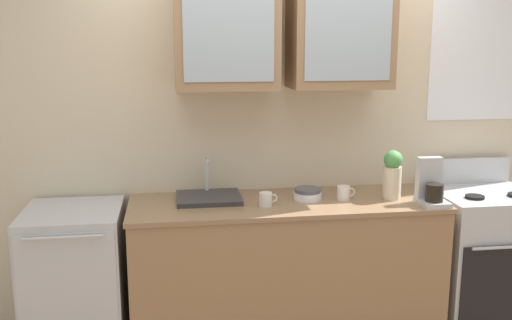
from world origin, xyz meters
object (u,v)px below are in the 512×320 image
object	(u,v)px
vase	(392,174)
coffee_maker	(431,187)
cup_near_sink	(266,199)
dishwasher	(76,282)
bowl_stack	(307,194)
cup_near_bowls	(344,193)
sink_faucet	(208,197)
stove_range	(482,257)

from	to	relation	value
vase	coffee_maker	xyz separation A→B (m)	(0.20, -0.15, -0.05)
cup_near_sink	dishwasher	distance (m)	1.28
cup_near_sink	bowl_stack	bearing A→B (deg)	21.37
cup_near_bowls	dishwasher	size ratio (longest dim) A/B	0.13
sink_faucet	bowl_stack	world-z (taller)	sink_faucet
stove_range	vase	xyz separation A→B (m)	(-0.69, -0.04, 0.62)
cup_near_sink	cup_near_bowls	world-z (taller)	cup_near_bowls
stove_range	cup_near_bowls	distance (m)	1.12
cup_near_bowls	coffee_maker	xyz separation A→B (m)	(0.51, -0.16, 0.06)
stove_range	vase	distance (m)	0.93
bowl_stack	dishwasher	xyz separation A→B (m)	(-1.47, -0.03, -0.50)
stove_range	bowl_stack	distance (m)	1.32
stove_range	vase	size ratio (longest dim) A/B	3.47
bowl_stack	cup_near_sink	world-z (taller)	cup_near_sink
bowl_stack	dishwasher	bearing A→B (deg)	-178.83
vase	bowl_stack	bearing A→B (deg)	172.82
coffee_maker	bowl_stack	bearing A→B (deg)	163.51
bowl_stack	dishwasher	world-z (taller)	bowl_stack
coffee_maker	cup_near_sink	bearing A→B (deg)	174.18
stove_range	coffee_maker	bearing A→B (deg)	-158.67
sink_faucet	bowl_stack	size ratio (longest dim) A/B	2.27
sink_faucet	dishwasher	bearing A→B (deg)	-172.86
vase	cup_near_sink	xyz separation A→B (m)	(-0.83, -0.05, -0.12)
cup_near_bowls	dishwasher	bearing A→B (deg)	179.19
coffee_maker	vase	bearing A→B (deg)	142.68
cup_near_sink	cup_near_bowls	xyz separation A→B (m)	(0.52, 0.06, 0.00)
sink_faucet	dishwasher	size ratio (longest dim) A/B	0.44
cup_near_bowls	dishwasher	distance (m)	1.77
vase	cup_near_bowls	xyz separation A→B (m)	(-0.31, 0.01, -0.12)
vase	cup_near_sink	world-z (taller)	vase
sink_faucet	vase	xyz separation A→B (m)	(1.17, -0.14, 0.14)
cup_near_sink	cup_near_bowls	size ratio (longest dim) A/B	0.96
cup_near_sink	dishwasher	size ratio (longest dim) A/B	0.12
vase	cup_near_sink	size ratio (longest dim) A/B	2.77
stove_range	dishwasher	distance (m)	2.70
vase	dishwasher	bearing A→B (deg)	178.91
vase	dishwasher	world-z (taller)	vase
bowl_stack	cup_near_bowls	distance (m)	0.23
dishwasher	coffee_maker	size ratio (longest dim) A/B	3.18
bowl_stack	sink_faucet	bearing A→B (deg)	173.26
vase	coffee_maker	distance (m)	0.25
sink_faucet	coffee_maker	distance (m)	1.40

